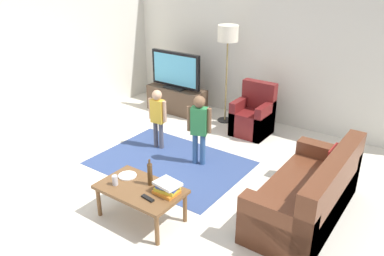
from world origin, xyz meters
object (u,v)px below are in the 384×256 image
tv_stand (177,100)px  book_stack (167,188)px  floor_lamp (228,39)px  child_center (199,124)px  soda_can (115,180)px  tv (176,71)px  child_near_tv (158,114)px  tv_remote (148,198)px  coffee_table (141,191)px  bottle (150,174)px  plate (127,176)px  couch (311,197)px  armchair (254,117)px

tv_stand → book_stack: size_ratio=3.93×
floor_lamp → child_center: bearing=-71.8°
floor_lamp → soda_can: size_ratio=14.83×
tv → floor_lamp: bearing=9.5°
soda_can → tv_stand: bearing=115.8°
child_center → book_stack: bearing=-69.2°
child_near_tv → child_center: size_ratio=0.91×
child_center → child_near_tv: bearing=175.3°
floor_lamp → book_stack: size_ratio=5.83×
tv_remote → soda_can: (-0.50, 0.00, 0.05)m
tv_stand → coffee_table: 3.50m
bottle → plate: (-0.35, -0.02, -0.13)m
bottle → plate: size_ratio=1.50×
child_center → plate: child_center is taller
child_center → coffee_table: bearing=-82.1°
book_stack → bottle: bottle is taller
tv → child_near_tv: tv is taller
tv_stand → bottle: size_ratio=3.63×
tv_stand → floor_lamp: bearing=8.4°
coffee_table → tv_remote: bearing=-28.6°
floor_lamp → child_near_tv: 1.88m
child_center → plate: size_ratio=4.87×
coffee_table → child_center: bearing=97.9°
child_near_tv → book_stack: child_near_tv is taller
tv → child_center: bearing=-43.4°
child_near_tv → tv_stand: bearing=117.2°
floor_lamp → bottle: bearing=-75.1°
tv → couch: 3.89m
armchair → tv: bearing=179.4°
bottle → tv_remote: size_ratio=1.94×
book_stack → floor_lamp: bearing=109.4°
bottle → plate: bottle is taller
child_center → soda_can: child_center is taller
coffee_table → armchair: bearing=91.3°
tv_stand → tv_remote: tv_stand is taller
child_center → floor_lamp: bearing=108.2°
floor_lamp → soda_can: 3.47m
soda_can → armchair: bearing=86.1°
child_near_tv → book_stack: 2.00m
couch → coffee_table: couch is taller
couch → armchair: 2.46m
child_center → book_stack: size_ratio=3.51×
child_near_tv → soda_can: (0.77, -1.68, -0.11)m
coffee_table → bottle: 0.23m
tv_remote → plate: (-0.52, 0.22, -0.00)m
tv_stand → couch: bearing=-28.5°
tv → tv_remote: bearing=-57.1°
tv → coffee_table: (1.79, -2.98, -0.48)m
bottle → child_near_tv: bearing=127.4°
plate → soda_can: bearing=-84.9°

